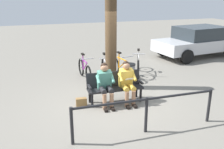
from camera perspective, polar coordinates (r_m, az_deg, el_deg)
The scene contains 13 objects.
ground_plane at distance 7.35m, azimuth 0.39°, elevation -6.20°, with size 40.00×40.00×0.00m, color slate.
bench at distance 7.21m, azimuth 0.58°, elevation -2.35°, with size 1.62×0.54×0.87m.
person_reading at distance 7.10m, azimuth 3.45°, elevation -1.35°, with size 0.50×0.78×1.20m.
person_companion at distance 6.92m, azimuth -1.56°, elevation -1.84°, with size 0.50×0.78×1.20m.
handbag at distance 7.08m, azimuth -7.02°, elevation -6.27°, with size 0.30×0.14×0.24m, color olive.
tree_trunk at distance 8.00m, azimuth -0.26°, elevation 8.23°, with size 0.37×0.37×3.31m, color #4C3823.
litter_bin at distance 8.29m, azimuth 3.95°, elevation -0.31°, with size 0.40×0.40×0.82m.
bicycle_green at distance 9.85m, azimuth 6.00°, elevation 2.30°, with size 0.76×1.56×0.94m.
bicycle_orange at distance 9.34m, azimuth 2.14°, elevation 1.52°, with size 0.48×1.67×0.94m.
bicycle_black at distance 9.14m, azimuth -1.65°, elevation 1.15°, with size 0.48×1.67×0.94m.
bicycle_purple at distance 9.14m, azimuth -6.28°, elevation 1.04°, with size 0.48×1.68×0.94m.
railing_fence at distance 5.64m, azimuth 7.89°, elevation -7.56°, with size 3.40×0.14×0.85m.
parked_car at distance 13.18m, azimuth 18.96°, elevation 7.31°, with size 4.39×2.42×1.47m.
Camera 1 is at (2.17, 6.34, 3.03)m, focal length 40.01 mm.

